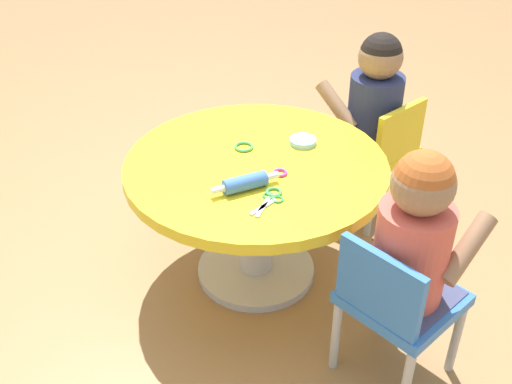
% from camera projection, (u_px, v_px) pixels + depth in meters
% --- Properties ---
extents(ground_plane, '(10.00, 10.00, 0.00)m').
position_uv_depth(ground_plane, '(256.00, 272.00, 2.35)').
color(ground_plane, '#9E7247').
extents(craft_table, '(0.90, 0.90, 0.49)m').
position_uv_depth(craft_table, '(256.00, 190.00, 2.14)').
color(craft_table, silver).
rests_on(craft_table, ground).
extents(child_chair_left, '(0.40, 0.40, 0.54)m').
position_uv_depth(child_chair_left, '(396.00, 302.00, 1.78)').
color(child_chair_left, '#B7B7BC').
rests_on(child_chair_left, ground).
extents(seated_child_left, '(0.40, 0.43, 0.51)m').
position_uv_depth(seated_child_left, '(415.00, 234.00, 1.67)').
color(seated_child_left, '#3F4772').
rests_on(seated_child_left, ground).
extents(child_chair_right, '(0.40, 0.40, 0.54)m').
position_uv_depth(child_chair_right, '(377.00, 151.00, 2.50)').
color(child_chair_right, '#B7B7BC').
rests_on(child_chair_right, ground).
extents(seated_child_right, '(0.43, 0.39, 0.51)m').
position_uv_depth(seated_child_right, '(375.00, 97.00, 2.40)').
color(seated_child_right, '#3F4772').
rests_on(seated_child_right, ground).
extents(rolling_pin, '(0.07, 0.23, 0.05)m').
position_uv_depth(rolling_pin, '(245.00, 183.00, 1.92)').
color(rolling_pin, '#3F72CC').
rests_on(rolling_pin, craft_table).
extents(craft_scissors, '(0.13, 0.13, 0.01)m').
position_uv_depth(craft_scissors, '(269.00, 202.00, 1.87)').
color(craft_scissors, silver).
rests_on(craft_scissors, craft_table).
extents(playdough_blob_0, '(0.09, 0.09, 0.02)m').
position_uv_depth(playdough_blob_0, '(303.00, 141.00, 2.18)').
color(playdough_blob_0, '#8CCCF2').
rests_on(playdough_blob_0, craft_table).
extents(cookie_cutter_0, '(0.05, 0.05, 0.01)m').
position_uv_depth(cookie_cutter_0, '(280.00, 173.00, 2.01)').
color(cookie_cutter_0, '#D83FA5').
rests_on(cookie_cutter_0, craft_table).
extents(cookie_cutter_1, '(0.05, 0.05, 0.01)m').
position_uv_depth(cookie_cutter_1, '(275.00, 192.00, 1.92)').
color(cookie_cutter_1, '#4CB259').
rests_on(cookie_cutter_1, craft_table).
extents(cookie_cutter_2, '(0.07, 0.07, 0.01)m').
position_uv_depth(cookie_cutter_2, '(244.00, 147.00, 2.15)').
color(cookie_cutter_2, '#4CB259').
rests_on(cookie_cutter_2, craft_table).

